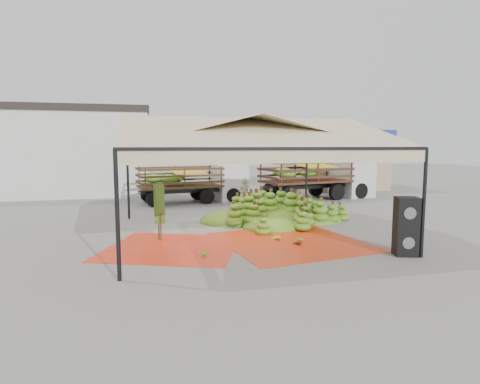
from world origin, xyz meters
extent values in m
plane|color=slate|center=(0.00, 0.00, 0.00)|extent=(90.00, 90.00, 0.00)
cylinder|color=black|center=(-4.00, -4.00, 1.50)|extent=(0.10, 0.10, 3.00)
cylinder|color=black|center=(4.00, -4.00, 1.50)|extent=(0.10, 0.10, 3.00)
cylinder|color=black|center=(-4.00, 4.00, 1.50)|extent=(0.10, 0.10, 3.00)
cylinder|color=black|center=(4.00, 4.00, 1.50)|extent=(0.10, 0.10, 3.00)
pyramid|color=beige|center=(0.00, 0.00, 3.50)|extent=(8.00, 8.00, 1.00)
cube|color=black|center=(0.00, 0.00, 3.00)|extent=(8.00, 8.00, 0.08)
cube|color=beige|center=(0.00, 0.00, 2.82)|extent=(8.00, 8.00, 0.36)
cube|color=silver|center=(-10.00, 14.00, 2.50)|extent=(14.00, 6.00, 5.00)
cube|color=black|center=(-10.00, 14.00, 5.20)|extent=(14.30, 6.30, 0.40)
cube|color=tan|center=(10.00, 13.00, 1.80)|extent=(6.00, 5.00, 3.60)
cube|color=navy|center=(10.00, 13.00, 3.85)|extent=(6.30, 5.30, 0.50)
cube|color=red|center=(-2.62, -1.29, 0.01)|extent=(4.89, 4.78, 0.01)
cube|color=red|center=(1.14, -1.46, 0.01)|extent=(4.87, 5.04, 0.01)
ellipsoid|color=#397819|center=(1.76, 1.98, 0.64)|extent=(7.14, 6.41, 1.28)
ellipsoid|color=#BB8B25|center=(1.31, -1.62, 0.10)|extent=(0.53, 0.48, 0.20)
ellipsoid|color=gold|center=(0.70, -1.22, 0.10)|extent=(0.58, 0.57, 0.20)
ellipsoid|color=brown|center=(3.46, -3.65, 0.10)|extent=(0.46, 0.38, 0.20)
ellipsoid|color=maroon|center=(1.14, -1.94, 0.09)|extent=(0.50, 0.47, 0.18)
ellipsoid|color=#447418|center=(-1.85, -2.36, 0.09)|extent=(0.52, 0.50, 0.18)
ellipsoid|color=#4E861B|center=(0.82, 0.37, 2.62)|extent=(0.24, 0.24, 0.20)
ellipsoid|color=#4E861B|center=(2.32, 0.37, 2.62)|extent=(0.24, 0.24, 0.20)
ellipsoid|color=#4E861B|center=(3.82, 0.37, 2.62)|extent=(0.24, 0.24, 0.20)
cube|color=black|center=(3.70, -3.70, 0.41)|extent=(0.73, 0.68, 0.83)
cube|color=black|center=(3.70, -3.70, 1.24)|extent=(0.73, 0.68, 0.83)
imported|color=gray|center=(1.07, 4.29, 0.80)|extent=(0.68, 0.56, 1.60)
cube|color=#4D3519|center=(-1.46, 8.16, 0.91)|extent=(4.58, 2.64, 0.10)
cube|color=silver|center=(1.36, 8.60, 0.99)|extent=(1.83, 2.12, 1.99)
cylinder|color=black|center=(-2.86, 7.06, 0.39)|extent=(0.81, 0.38, 0.78)
cylinder|color=black|center=(-3.13, 8.77, 0.39)|extent=(0.81, 0.38, 0.78)
cylinder|color=black|center=(-0.13, 7.49, 0.39)|extent=(0.81, 0.38, 0.78)
cylinder|color=black|center=(-0.39, 9.20, 0.39)|extent=(0.81, 0.38, 0.78)
cylinder|color=black|center=(1.33, 7.72, 0.39)|extent=(0.81, 0.38, 0.78)
cylinder|color=black|center=(1.06, 9.43, 0.39)|extent=(0.81, 0.38, 0.78)
ellipsoid|color=#407E1A|center=(-1.46, 8.16, 1.34)|extent=(3.66, 2.07, 0.61)
cube|color=#F5AA1B|center=(-1.03, 8.23, 1.69)|extent=(1.98, 1.97, 0.22)
cube|color=#492918|center=(5.63, 7.86, 1.05)|extent=(5.34, 3.20, 0.12)
cube|color=silver|center=(8.87, 8.48, 1.15)|extent=(2.18, 2.50, 2.30)
cylinder|color=black|center=(4.06, 6.54, 0.45)|extent=(0.94, 0.46, 0.90)
cylinder|color=black|center=(3.68, 8.51, 0.45)|extent=(0.94, 0.46, 0.90)
cylinder|color=black|center=(7.20, 7.14, 0.45)|extent=(0.94, 0.46, 0.90)
cylinder|color=black|center=(6.82, 9.11, 0.45)|extent=(0.94, 0.46, 0.90)
cylinder|color=black|center=(8.87, 7.46, 0.45)|extent=(0.94, 0.46, 0.90)
cylinder|color=black|center=(8.49, 9.43, 0.45)|extent=(0.94, 0.46, 0.90)
ellipsoid|color=#457A19|center=(5.63, 7.86, 1.55)|extent=(4.26, 2.52, 0.70)
cube|color=gold|center=(6.13, 7.96, 1.95)|extent=(2.34, 2.33, 0.25)
camera|label=1|loc=(-3.45, -13.27, 3.09)|focal=30.00mm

